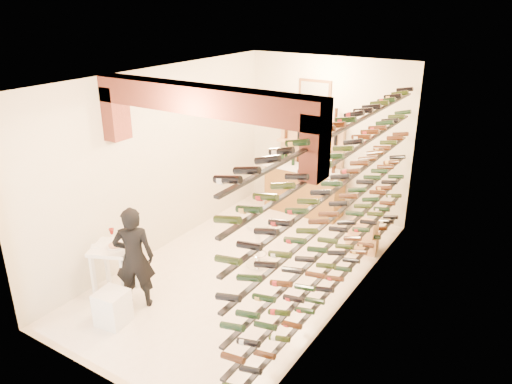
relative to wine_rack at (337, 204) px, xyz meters
The scene contains 11 objects.
ground 2.18m from the wine_rack, behind, with size 6.00×6.00×0.00m, color white.
room_shell 1.70m from the wine_rack, behind, with size 3.52×6.02×3.21m.
wine_rack is the anchor object (origin of this frame).
back_counter 3.38m from the wine_rack, 124.66° to the left, with size 1.70×0.62×1.29m.
back_shelving 3.44m from the wine_rack, 122.37° to the left, with size 1.40×0.31×2.73m.
tasting_table 3.37m from the wine_rack, 149.36° to the right, with size 0.76×0.76×1.00m.
white_stool 3.44m from the wine_rack, 136.59° to the right, with size 0.39×0.39×0.49m, color white.
person 2.98m from the wine_rack, 144.45° to the right, with size 0.57×0.37×1.56m, color black.
chrome_barstool 1.84m from the wine_rack, behind, with size 0.40×0.40×0.78m.
crate_lower 2.19m from the wine_rack, 95.16° to the left, with size 0.53×0.37×0.32m, color #E0AB7B.
crate_upper 2.02m from the wine_rack, 95.16° to the left, with size 0.44×0.30×0.26m, color #E0AB7B.
Camera 1 is at (3.96, -5.96, 4.26)m, focal length 34.55 mm.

